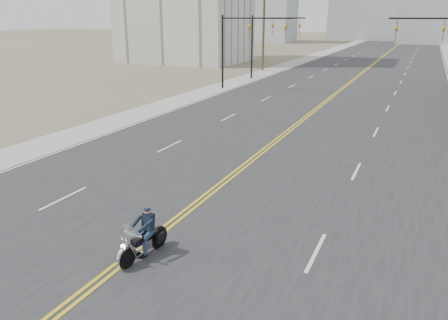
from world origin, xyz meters
TOP-DOWN VIEW (x-y plane):
  - ground_plane at (0.00, 0.00)m, footprint 400.00×400.00m
  - road at (0.00, 70.00)m, footprint 20.00×200.00m
  - sidewalk_left at (-11.50, 70.00)m, footprint 3.00×200.00m
  - traffic_mast_left at (-8.98, 32.00)m, footprint 7.10×0.26m
  - traffic_mast_far at (-9.31, 40.00)m, footprint 6.10×0.26m
  - utility_pole_left at (-12.50, 48.00)m, footprint 2.20×0.30m
  - haze_bldg_a at (-35.00, 115.00)m, footprint 14.00×12.00m
  - haze_bldg_b at (8.00, 125.00)m, footprint 18.00×14.00m
  - haze_bldg_f at (-50.00, 130.00)m, footprint 12.00×12.00m
  - motorcyclist at (0.38, 1.64)m, footprint 1.08×2.03m

SIDE VIEW (x-z plane):
  - ground_plane at x=0.00m, z-range 0.00..0.00m
  - road at x=0.00m, z-range 0.00..0.01m
  - sidewalk_left at x=-11.50m, z-range 0.00..0.01m
  - motorcyclist at x=0.38m, z-range 0.00..1.51m
  - traffic_mast_far at x=-9.31m, z-range 1.37..8.37m
  - traffic_mast_left at x=-8.98m, z-range 1.44..8.44m
  - utility_pole_left at x=-12.50m, z-range 0.23..10.73m
  - haze_bldg_b at x=8.00m, z-range 0.00..14.00m
  - haze_bldg_f at x=-50.00m, z-range 0.00..16.00m
  - haze_bldg_a at x=-35.00m, z-range 0.00..22.00m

